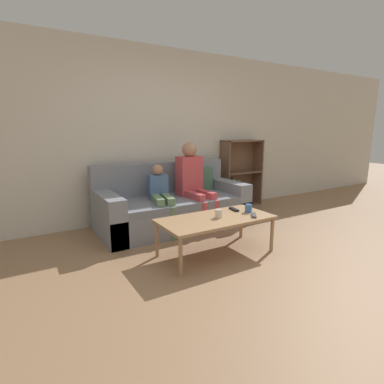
# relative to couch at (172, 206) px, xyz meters

# --- Properties ---
(ground_plane) EXTENTS (22.00, 22.00, 0.00)m
(ground_plane) POSITION_rel_couch_xyz_m (0.07, -1.76, -0.29)
(ground_plane) COLOR #997251
(wall_back) EXTENTS (12.00, 0.06, 2.60)m
(wall_back) POSITION_rel_couch_xyz_m (0.07, 0.57, 1.01)
(wall_back) COLOR beige
(wall_back) RESTS_ON ground_plane
(couch) EXTENTS (2.12, 0.98, 0.90)m
(couch) POSITION_rel_couch_xyz_m (0.00, 0.00, 0.00)
(couch) COLOR gray
(couch) RESTS_ON ground_plane
(bookshelf) EXTENTS (0.79, 0.28, 1.20)m
(bookshelf) POSITION_rel_couch_xyz_m (1.55, 0.43, 0.20)
(bookshelf) COLOR brown
(bookshelf) RESTS_ON ground_plane
(coffee_table) EXTENTS (1.28, 0.62, 0.43)m
(coffee_table) POSITION_rel_couch_xyz_m (-0.05, -1.16, 0.10)
(coffee_table) COLOR #A87F56
(coffee_table) RESTS_ON ground_plane
(person_adult) EXTENTS (0.37, 0.68, 1.21)m
(person_adult) POSITION_rel_couch_xyz_m (0.29, -0.09, 0.40)
(person_adult) COLOR #C6474C
(person_adult) RESTS_ON ground_plane
(person_child) EXTENTS (0.37, 0.69, 0.91)m
(person_child) POSITION_rel_couch_xyz_m (-0.26, -0.16, 0.23)
(person_child) COLOR #66845B
(person_child) RESTS_ON ground_plane
(cup_near) EXTENTS (0.08, 0.08, 0.09)m
(cup_near) POSITION_rel_couch_xyz_m (0.41, -1.18, 0.18)
(cup_near) COLOR #3D70B2
(cup_near) RESTS_ON coffee_table
(cup_far) EXTENTS (0.08, 0.08, 0.09)m
(cup_far) POSITION_rel_couch_xyz_m (-0.03, -1.18, 0.18)
(cup_far) COLOR silver
(cup_far) RESTS_ON coffee_table
(tv_remote_0) EXTENTS (0.14, 0.16, 0.02)m
(tv_remote_0) POSITION_rel_couch_xyz_m (0.35, -1.34, 0.15)
(tv_remote_0) COLOR #47474C
(tv_remote_0) RESTS_ON coffee_table
(tv_remote_1) EXTENTS (0.07, 0.18, 0.02)m
(tv_remote_1) POSITION_rel_couch_xyz_m (0.31, -1.02, 0.15)
(tv_remote_1) COLOR black
(tv_remote_1) RESTS_ON coffee_table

